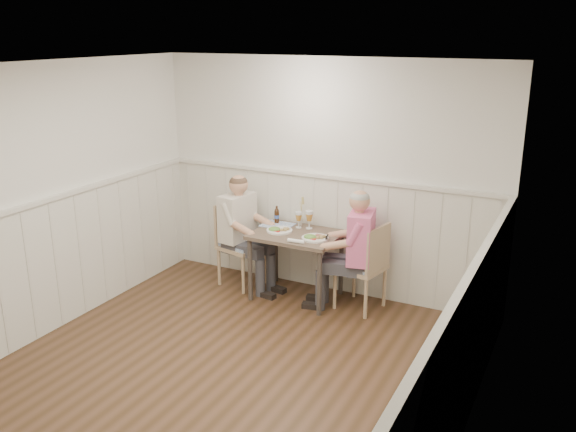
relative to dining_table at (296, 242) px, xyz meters
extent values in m
plane|color=#432C18|center=(0.16, -1.84, -0.65)|extent=(4.50, 4.50, 0.00)
cube|color=white|center=(0.16, 0.41, 0.65)|extent=(4.00, 0.04, 2.60)
cube|color=white|center=(-1.84, -1.84, 0.65)|extent=(0.04, 4.50, 2.60)
cube|color=white|center=(2.16, -1.84, 0.65)|extent=(0.04, 4.50, 2.60)
cube|color=white|center=(0.16, -1.84, 1.94)|extent=(4.00, 4.50, 0.02)
cube|color=white|center=(0.16, 0.39, 0.00)|extent=(3.98, 0.03, 1.30)
cube|color=white|center=(-1.82, -1.84, 0.00)|extent=(0.03, 4.48, 1.30)
cube|color=white|center=(2.15, -1.84, 0.00)|extent=(0.03, 4.48, 1.30)
cube|color=silver|center=(0.16, 0.38, 0.67)|extent=(3.98, 0.06, 0.04)
cube|color=silver|center=(-1.81, -1.84, 0.67)|extent=(0.06, 4.48, 0.04)
cube|color=silver|center=(2.13, -1.84, 0.67)|extent=(0.06, 4.48, 0.04)
cube|color=brown|center=(0.00, 0.00, 0.08)|extent=(0.93, 0.70, 0.04)
cylinder|color=#3F3833|center=(-0.41, -0.30, -0.29)|extent=(0.05, 0.05, 0.71)
cylinder|color=#3F3833|center=(-0.41, 0.30, -0.29)|extent=(0.05, 0.05, 0.71)
cylinder|color=#3F3833|center=(0.41, -0.30, -0.29)|extent=(0.05, 0.05, 0.71)
cylinder|color=#3F3833|center=(0.41, 0.30, -0.29)|extent=(0.05, 0.05, 0.71)
cube|color=tan|center=(0.72, 0.07, -0.19)|extent=(0.53, 0.53, 0.04)
cube|color=#4D78BD|center=(0.72, 0.07, -0.16)|extent=(0.47, 0.47, 0.03)
cube|color=tan|center=(0.92, 0.03, 0.06)|extent=(0.12, 0.44, 0.47)
cylinder|color=tan|center=(0.87, -0.16, -0.43)|extent=(0.04, 0.04, 0.44)
cylinder|color=tan|center=(0.50, -0.08, -0.43)|extent=(0.04, 0.04, 0.44)
cylinder|color=tan|center=(0.95, 0.22, -0.43)|extent=(0.04, 0.04, 0.44)
cylinder|color=tan|center=(0.57, 0.29, -0.43)|extent=(0.04, 0.04, 0.44)
cube|color=tan|center=(-0.71, 0.04, -0.18)|extent=(0.55, 0.55, 0.04)
cube|color=#4D78BD|center=(-0.71, 0.04, -0.15)|extent=(0.49, 0.49, 0.03)
cube|color=tan|center=(-0.91, 0.09, 0.08)|extent=(0.14, 0.45, 0.48)
cylinder|color=tan|center=(-0.86, 0.28, -0.43)|extent=(0.04, 0.04, 0.44)
cylinder|color=tan|center=(-0.48, 0.19, -0.43)|extent=(0.04, 0.04, 0.44)
cylinder|color=tan|center=(-0.95, -0.10, -0.43)|extent=(0.04, 0.04, 0.44)
cylinder|color=tan|center=(-0.57, -0.19, -0.43)|extent=(0.04, 0.04, 0.44)
cube|color=#3F3F47|center=(0.72, 0.00, -0.43)|extent=(0.50, 0.47, 0.44)
cube|color=#3F3F47|center=(0.53, -0.04, -0.15)|extent=(0.47, 0.42, 0.13)
cube|color=pink|center=(0.72, 0.00, 0.17)|extent=(0.31, 0.47, 0.53)
sphere|color=tan|center=(0.72, 0.00, 0.56)|extent=(0.21, 0.21, 0.21)
sphere|color=#A5A5A0|center=(0.72, 0.00, 0.59)|extent=(0.20, 0.20, 0.20)
cube|color=black|center=(0.38, -0.07, 0.18)|extent=(0.03, 0.07, 0.13)
cube|color=#3F3F47|center=(-0.73, 0.01, -0.43)|extent=(0.49, 0.46, 0.44)
cube|color=#3F3F47|center=(-0.54, -0.02, -0.15)|extent=(0.46, 0.41, 0.13)
cube|color=white|center=(-0.73, 0.01, 0.17)|extent=(0.30, 0.46, 0.54)
sphere|color=tan|center=(-0.73, 0.01, 0.56)|extent=(0.21, 0.21, 0.21)
sphere|color=#4C3828|center=(-0.73, 0.01, 0.59)|extent=(0.20, 0.20, 0.20)
cylinder|color=white|center=(0.26, -0.08, 0.11)|extent=(0.29, 0.29, 0.02)
ellipsoid|color=#3F722D|center=(0.22, -0.11, 0.15)|extent=(0.14, 0.12, 0.05)
sphere|color=tan|center=(0.33, -0.07, 0.14)|extent=(0.04, 0.04, 0.04)
cube|color=#915546|center=(0.28, -0.02, 0.13)|extent=(0.09, 0.05, 0.01)
cylinder|color=white|center=(0.34, -0.02, 0.14)|extent=(0.06, 0.06, 0.03)
cylinder|color=white|center=(-0.19, -0.02, 0.11)|extent=(0.29, 0.29, 0.02)
ellipsoid|color=#3F722D|center=(-0.24, -0.06, 0.15)|extent=(0.14, 0.12, 0.05)
sphere|color=tan|center=(-0.13, -0.01, 0.14)|extent=(0.04, 0.04, 0.04)
cylinder|color=silver|center=(0.06, 0.21, 0.11)|extent=(0.07, 0.07, 0.01)
cylinder|color=silver|center=(0.06, 0.21, 0.15)|extent=(0.01, 0.01, 0.09)
cone|color=#C28530|center=(0.06, 0.21, 0.23)|extent=(0.08, 0.08, 0.08)
cylinder|color=silver|center=(0.06, 0.21, 0.29)|extent=(0.08, 0.08, 0.03)
cylinder|color=silver|center=(-0.06, 0.18, 0.10)|extent=(0.07, 0.07, 0.01)
cylinder|color=silver|center=(-0.06, 0.18, 0.15)|extent=(0.01, 0.01, 0.08)
cone|color=#C28530|center=(-0.06, 0.18, 0.22)|extent=(0.07, 0.07, 0.07)
cylinder|color=silver|center=(-0.06, 0.18, 0.27)|extent=(0.07, 0.07, 0.03)
cylinder|color=#331D0E|center=(-0.35, 0.22, 0.17)|extent=(0.06, 0.06, 0.15)
cone|color=#331D0E|center=(-0.35, 0.22, 0.26)|extent=(0.06, 0.06, 0.03)
cylinder|color=#331D0E|center=(-0.35, 0.22, 0.29)|extent=(0.02, 0.02, 0.03)
cylinder|color=#3859B2|center=(-0.35, 0.22, 0.18)|extent=(0.06, 0.06, 0.04)
cylinder|color=white|center=(0.14, -0.28, 0.12)|extent=(0.19, 0.05, 0.04)
cylinder|color=silver|center=(-0.08, 0.28, 0.14)|extent=(0.04, 0.04, 0.07)
cylinder|color=#CBBB6C|center=(-0.08, 0.28, 0.27)|extent=(0.02, 0.02, 0.24)
cone|color=#CBBB6C|center=(-0.08, 0.28, 0.41)|extent=(0.03, 0.03, 0.08)
cube|color=#4D78BD|center=(-0.31, 0.16, 0.10)|extent=(0.35, 0.28, 0.01)
camera|label=1|loc=(2.73, -5.62, 2.22)|focal=38.00mm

